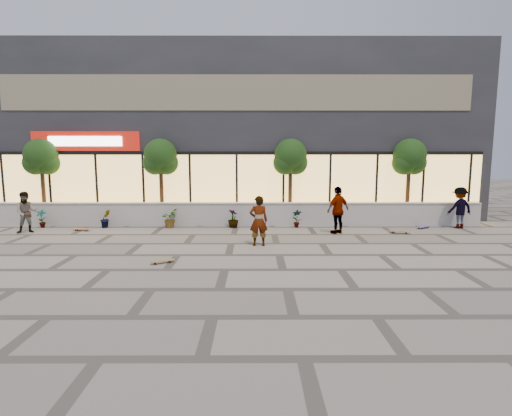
{
  "coord_description": "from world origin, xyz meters",
  "views": [
    {
      "loc": [
        0.85,
        -10.83,
        3.23
      ],
      "look_at": [
        0.89,
        3.29,
        1.3
      ],
      "focal_mm": 28.0,
      "sensor_mm": 36.0,
      "label": 1
    }
  ],
  "objects_px": {
    "skateboard_right_near": "(400,231)",
    "skateboard_left": "(81,229)",
    "tree_east": "(409,159)",
    "skater_right_near": "(338,210)",
    "skater_center": "(259,221)",
    "skater_right_far": "(460,208)",
    "tree_west": "(41,159)",
    "skater_left": "(26,212)",
    "skateboard_center": "(162,261)",
    "tree_midwest": "(161,159)",
    "skateboard_right_far": "(423,227)",
    "tree_mideast": "(291,159)"
  },
  "relations": [
    {
      "from": "skateboard_right_near",
      "to": "skateboard_left",
      "type": "bearing_deg",
      "value": -166.89
    },
    {
      "from": "tree_east",
      "to": "skater_right_near",
      "type": "relative_size",
      "value": 2.04
    },
    {
      "from": "skater_center",
      "to": "skater_right_far",
      "type": "xyz_separation_m",
      "value": [
        8.77,
        3.34,
        0.01
      ]
    },
    {
      "from": "skater_right_far",
      "to": "skateboard_left",
      "type": "distance_m",
      "value": 16.25
    },
    {
      "from": "tree_west",
      "to": "skater_left",
      "type": "height_order",
      "value": "tree_west"
    },
    {
      "from": "skater_left",
      "to": "skateboard_center",
      "type": "distance_m",
      "value": 8.09
    },
    {
      "from": "tree_midwest",
      "to": "skateboard_center",
      "type": "xyz_separation_m",
      "value": [
        1.6,
        -7.03,
        -2.91
      ]
    },
    {
      "from": "skater_left",
      "to": "skater_right_far",
      "type": "xyz_separation_m",
      "value": [
        18.24,
        1.0,
        0.05
      ]
    },
    {
      "from": "tree_midwest",
      "to": "tree_east",
      "type": "height_order",
      "value": "same"
    },
    {
      "from": "skateboard_left",
      "to": "skater_right_near",
      "type": "bearing_deg",
      "value": 10.3
    },
    {
      "from": "tree_east",
      "to": "skateboard_right_far",
      "type": "relative_size",
      "value": 5.36
    },
    {
      "from": "skater_right_near",
      "to": "tree_east",
      "type": "bearing_deg",
      "value": -178.75
    },
    {
      "from": "tree_east",
      "to": "skateboard_center",
      "type": "height_order",
      "value": "tree_east"
    },
    {
      "from": "tree_midwest",
      "to": "skateboard_right_far",
      "type": "height_order",
      "value": "tree_midwest"
    },
    {
      "from": "skater_left",
      "to": "skater_center",
      "type": "bearing_deg",
      "value": -37.37
    },
    {
      "from": "tree_midwest",
      "to": "skater_right_near",
      "type": "relative_size",
      "value": 2.04
    },
    {
      "from": "skater_right_near",
      "to": "skateboard_center",
      "type": "relative_size",
      "value": 2.72
    },
    {
      "from": "skater_left",
      "to": "skateboard_left",
      "type": "relative_size",
      "value": 2.15
    },
    {
      "from": "skater_left",
      "to": "skateboard_center",
      "type": "relative_size",
      "value": 2.4
    },
    {
      "from": "tree_midwest",
      "to": "skateboard_center",
      "type": "distance_m",
      "value": 7.78
    },
    {
      "from": "tree_mideast",
      "to": "skateboard_center",
      "type": "bearing_deg",
      "value": -122.03
    },
    {
      "from": "tree_west",
      "to": "tree_midwest",
      "type": "distance_m",
      "value": 5.5
    },
    {
      "from": "tree_mideast",
      "to": "skater_right_near",
      "type": "bearing_deg",
      "value": -56.3
    },
    {
      "from": "tree_midwest",
      "to": "skater_right_far",
      "type": "distance_m",
      "value": 13.49
    },
    {
      "from": "skateboard_center",
      "to": "skateboard_right_far",
      "type": "height_order",
      "value": "skateboard_right_far"
    },
    {
      "from": "skater_right_far",
      "to": "tree_west",
      "type": "bearing_deg",
      "value": -16.89
    },
    {
      "from": "tree_midwest",
      "to": "skateboard_right_near",
      "type": "relative_size",
      "value": 4.62
    },
    {
      "from": "skater_left",
      "to": "skateboard_left",
      "type": "height_order",
      "value": "skater_left"
    },
    {
      "from": "skater_right_far",
      "to": "skateboard_center",
      "type": "height_order",
      "value": "skater_right_far"
    },
    {
      "from": "tree_mideast",
      "to": "skater_right_near",
      "type": "relative_size",
      "value": 2.04
    },
    {
      "from": "tree_midwest",
      "to": "tree_mideast",
      "type": "height_order",
      "value": "same"
    },
    {
      "from": "skater_right_far",
      "to": "tree_midwest",
      "type": "bearing_deg",
      "value": -18.65
    },
    {
      "from": "skater_left",
      "to": "skater_right_far",
      "type": "bearing_deg",
      "value": -20.35
    },
    {
      "from": "skater_left",
      "to": "skateboard_center",
      "type": "height_order",
      "value": "skater_left"
    },
    {
      "from": "skater_right_near",
      "to": "skateboard_right_far",
      "type": "height_order",
      "value": "skater_right_near"
    },
    {
      "from": "skater_right_near",
      "to": "skateboard_right_near",
      "type": "relative_size",
      "value": 2.27
    },
    {
      "from": "tree_mideast",
      "to": "skateboard_center",
      "type": "relative_size",
      "value": 5.55
    },
    {
      "from": "skateboard_right_far",
      "to": "tree_midwest",
      "type": "bearing_deg",
      "value": 139.5
    },
    {
      "from": "tree_mideast",
      "to": "skater_left",
      "type": "height_order",
      "value": "tree_mideast"
    },
    {
      "from": "tree_west",
      "to": "skateboard_left",
      "type": "bearing_deg",
      "value": -38.04
    },
    {
      "from": "tree_mideast",
      "to": "skateboard_right_far",
      "type": "distance_m",
      "value": 6.56
    },
    {
      "from": "tree_west",
      "to": "skater_right_near",
      "type": "bearing_deg",
      "value": -11.03
    },
    {
      "from": "tree_midwest",
      "to": "skater_left",
      "type": "bearing_deg",
      "value": -154.34
    },
    {
      "from": "skater_right_far",
      "to": "skateboard_center",
      "type": "xyz_separation_m",
      "value": [
        -11.65,
        -5.63,
        -0.83
      ]
    },
    {
      "from": "tree_west",
      "to": "skateboard_right_near",
      "type": "relative_size",
      "value": 4.62
    },
    {
      "from": "tree_mideast",
      "to": "skateboard_right_near",
      "type": "xyz_separation_m",
      "value": [
        4.26,
        -2.58,
        -2.9
      ]
    },
    {
      "from": "tree_west",
      "to": "tree_east",
      "type": "height_order",
      "value": "same"
    },
    {
      "from": "skater_right_near",
      "to": "skateboard_left",
      "type": "distance_m",
      "value": 10.73
    },
    {
      "from": "tree_mideast",
      "to": "skateboard_left",
      "type": "distance_m",
      "value": 9.63
    },
    {
      "from": "skater_center",
      "to": "skateboard_left",
      "type": "bearing_deg",
      "value": -26.36
    }
  ]
}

